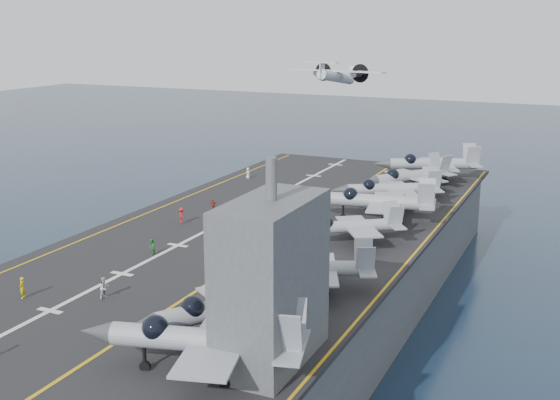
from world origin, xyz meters
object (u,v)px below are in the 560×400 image
at_px(island_superstructure, 272,262).
at_px(fighter_jet_0, 205,338).
at_px(tow_cart_a, 218,273).
at_px(transport_plane, 336,77).

xyz_separation_m(island_superstructure, fighter_jet_0, (-3.12, -4.12, -4.69)).
bearing_deg(tow_cart_a, island_superstructure, -47.61).
bearing_deg(tow_cart_a, fighter_jet_0, -62.90).
height_order(island_superstructure, tow_cart_a, island_superstructure).
xyz_separation_m(island_superstructure, tow_cart_a, (-11.89, 13.03, -6.97)).
height_order(fighter_jet_0, transport_plane, transport_plane).
bearing_deg(fighter_jet_0, transport_plane, 104.82).
height_order(tow_cart_a, transport_plane, transport_plane).
bearing_deg(fighter_jet_0, island_superstructure, 52.92).
xyz_separation_m(island_superstructure, transport_plane, (-26.79, 85.36, 6.32)).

